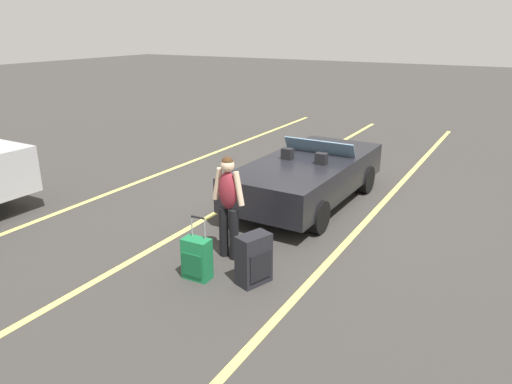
{
  "coord_description": "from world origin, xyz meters",
  "views": [
    {
      "loc": [
        -8.66,
        -3.74,
        3.49
      ],
      "look_at": [
        -1.8,
        0.19,
        0.75
      ],
      "focal_mm": 33.84,
      "sensor_mm": 36.0,
      "label": 1
    }
  ],
  "objects_px": {
    "suitcase_large_black": "(254,259)",
    "suitcase_medium_bright": "(197,259)",
    "traveler_person": "(228,202)",
    "convertible_car": "(312,173)"
  },
  "relations": [
    {
      "from": "convertible_car",
      "to": "suitcase_large_black",
      "type": "distance_m",
      "value": 3.65
    },
    {
      "from": "traveler_person",
      "to": "suitcase_medium_bright",
      "type": "bearing_deg",
      "value": -176.76
    },
    {
      "from": "convertible_car",
      "to": "suitcase_medium_bright",
      "type": "xyz_separation_m",
      "value": [
        -3.88,
        0.1,
        -0.28
      ]
    },
    {
      "from": "suitcase_medium_bright",
      "to": "convertible_car",
      "type": "bearing_deg",
      "value": 176.4
    },
    {
      "from": "suitcase_large_black",
      "to": "suitcase_medium_bright",
      "type": "height_order",
      "value": "suitcase_medium_bright"
    },
    {
      "from": "convertible_car",
      "to": "traveler_person",
      "type": "bearing_deg",
      "value": 179.89
    },
    {
      "from": "suitcase_medium_bright",
      "to": "traveler_person",
      "type": "relative_size",
      "value": 0.57
    },
    {
      "from": "convertible_car",
      "to": "traveler_person",
      "type": "height_order",
      "value": "traveler_person"
    },
    {
      "from": "convertible_car",
      "to": "suitcase_medium_bright",
      "type": "relative_size",
      "value": 4.43
    },
    {
      "from": "suitcase_large_black",
      "to": "suitcase_medium_bright",
      "type": "distance_m",
      "value": 0.84
    }
  ]
}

